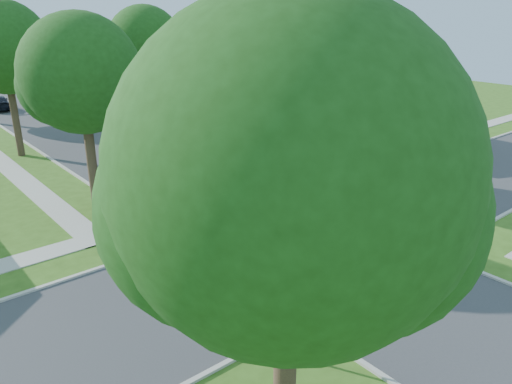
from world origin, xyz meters
The scene contains 17 objects.
ground centered at (0.00, 0.00, 0.00)m, with size 100.00×100.00×0.00m, color #345617.
road_ns centered at (0.00, 0.00, 0.00)m, with size 7.00×100.00×0.02m, color #333335.
sidewalk_ne centered at (6.10, 26.00, 0.02)m, with size 1.20×40.00×0.04m, color #9E9B91.
driveway centered at (7.90, 7.10, 0.03)m, with size 8.80×3.60×0.05m, color #9E9B91.
stop_sign_sw centered at (-4.70, -4.70, 2.03)m, with size 1.05×0.80×2.98m.
stop_sign_ne centered at (4.70, 4.70, 2.03)m, with size 1.05×0.80×2.98m.
tree_e_near centered at (4.75, 9.01, 5.64)m, with size 4.97×4.80×8.28m.
tree_e_mid centered at (4.76, 21.01, 6.25)m, with size 5.59×5.40×9.21m.
tree_e_far centered at (4.75, 34.01, 5.98)m, with size 5.17×5.00×8.72m.
tree_w_near centered at (-4.64, 9.01, 6.12)m, with size 5.38×5.20×8.97m.
tree_w_mid centered at (-4.64, 21.01, 6.49)m, with size 5.80×5.60×9.56m.
tree_sw_corner centered at (-7.44, -6.99, 6.26)m, with size 6.21×6.00×9.55m.
tree_ne_corner centered at (6.36, 4.21, 5.59)m, with size 5.80×5.60×8.66m.
house_ne_near centered at (15.99, 11.00, 1.52)m, with size 8.42×13.60×4.23m.
house_ne_far centered at (15.99, 29.00, 1.52)m, with size 8.42×13.60×4.23m.
car_driveway centered at (6.19, 8.70, 0.74)m, with size 1.56×4.47×1.47m, color maroon.
car_curb_east centered at (3.20, 32.16, 0.69)m, with size 1.63×4.06×1.38m, color black.
Camera 1 is at (-12.83, -12.56, 9.14)m, focal length 35.00 mm.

